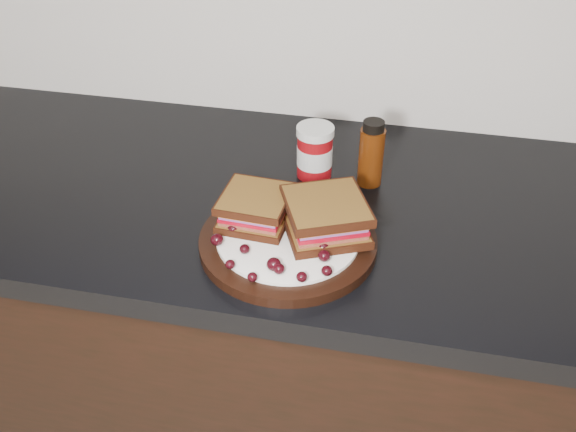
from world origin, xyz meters
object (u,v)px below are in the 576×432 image
sandwich_left (256,208)px  plate (288,242)px  oil_bottle (371,153)px  condiment_jar (315,152)px

sandwich_left → plate: bearing=-20.5°
sandwich_left → oil_bottle: oil_bottle is taller
condiment_jar → oil_bottle: (0.10, -0.00, 0.01)m
plate → oil_bottle: 0.24m
plate → oil_bottle: oil_bottle is taller
plate → oil_bottle: size_ratio=2.26×
plate → condiment_jar: (0.00, 0.21, 0.04)m
plate → oil_bottle: bearing=63.3°
oil_bottle → condiment_jar: bearing=177.4°
plate → oil_bottle: (0.11, 0.21, 0.05)m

